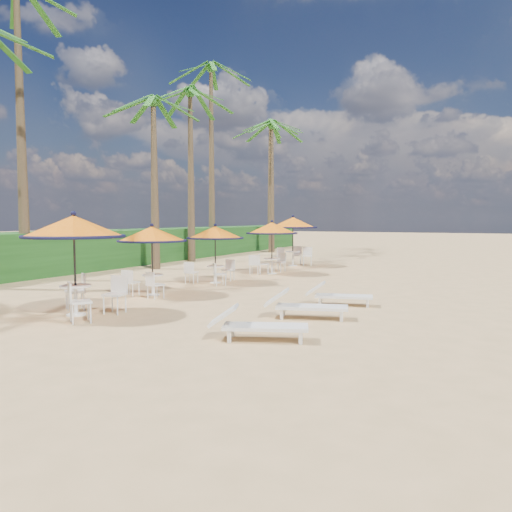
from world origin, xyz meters
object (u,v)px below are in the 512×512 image
at_px(station_3, 271,235).
at_px(station_2, 215,240).
at_px(lounger_near, 255,324).
at_px(lounger_mid, 303,305).
at_px(station_4, 293,229).
at_px(lounger_far, 337,294).
at_px(station_0, 76,239).
at_px(station_1, 151,241).

bearing_deg(station_3, station_2, -98.82).
bearing_deg(lounger_near, station_2, 104.66).
distance_m(lounger_near, lounger_mid, 2.44).
relative_size(station_3, station_4, 0.90).
relative_size(station_2, lounger_far, 1.17).
height_order(station_0, lounger_near, station_0).
height_order(station_0, station_3, station_0).
xyz_separation_m(station_3, station_4, (-0.56, 3.88, 0.18)).
height_order(lounger_near, lounger_mid, lounger_mid).
bearing_deg(station_0, lounger_far, 38.47).
bearing_deg(station_2, station_4, 89.87).
distance_m(station_1, lounger_near, 6.72).
bearing_deg(station_0, lounger_near, -4.03).
xyz_separation_m(station_1, station_2, (0.21, 3.45, -0.10)).
bearing_deg(lounger_far, lounger_mid, -108.95).
xyz_separation_m(station_1, lounger_near, (5.43, -3.72, -1.38)).
bearing_deg(station_3, station_1, -96.27).
distance_m(station_0, station_4, 14.40).
bearing_deg(station_1, lounger_mid, -13.14).
bearing_deg(station_0, station_4, 90.65).
bearing_deg(station_4, station_1, -91.18).
distance_m(station_3, station_4, 3.93).
height_order(station_0, lounger_mid, station_0).
distance_m(station_1, lounger_far, 5.90).
xyz_separation_m(lounger_near, lounger_far, (0.24, 4.55, -0.02)).
relative_size(station_1, station_3, 0.96).
bearing_deg(station_2, lounger_near, -53.95).
xyz_separation_m(station_2, lounger_far, (5.46, -2.62, -1.30)).
bearing_deg(station_2, lounger_far, -25.64).
bearing_deg(station_0, lounger_mid, 22.21).
bearing_deg(lounger_mid, station_4, 96.01).
relative_size(station_4, lounger_mid, 1.25).
distance_m(station_0, lounger_far, 6.92).
relative_size(station_0, lounger_far, 1.36).
relative_size(station_4, lounger_near, 1.27).
height_order(station_3, lounger_mid, station_3).
bearing_deg(lounger_far, station_2, 140.18).
height_order(station_2, lounger_mid, station_2).
relative_size(station_0, lounger_near, 1.27).
relative_size(station_1, lounger_near, 1.11).
relative_size(station_2, station_4, 0.86).
xyz_separation_m(station_2, lounger_mid, (5.28, -4.73, -1.28)).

